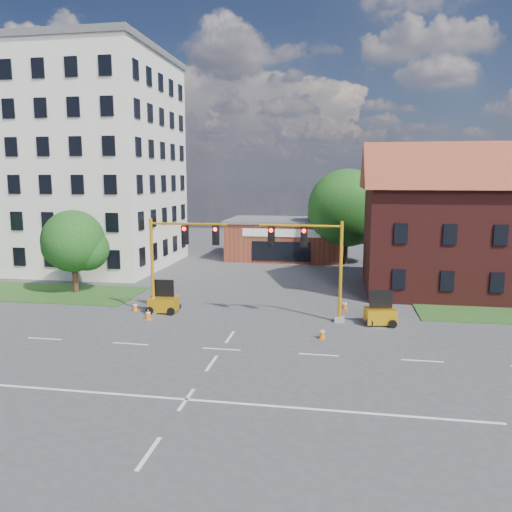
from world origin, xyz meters
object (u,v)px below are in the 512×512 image
signal_mast_west (176,255)px  signal_mast_east (314,258)px  pickup_white (406,283)px  trailer_east (380,314)px  trailer_west (164,303)px

signal_mast_west → signal_mast_east: same height
signal_mast_west → signal_mast_east: (8.71, 0.00, 0.00)m
signal_mast_east → pickup_white: signal_mast_east is taller
signal_mast_west → pickup_white: signal_mast_west is taller
trailer_east → pickup_white: (2.65, 9.19, 0.07)m
signal_mast_east → trailer_east: size_ratio=3.08×
signal_mast_west → pickup_white: 18.18m
signal_mast_east → trailer_east: 5.23m
signal_mast_east → trailer_east: bearing=-1.9°
trailer_east → pickup_white: bearing=63.7°
signal_mast_west → signal_mast_east: 8.71m
pickup_white → signal_mast_west: bearing=142.1°
trailer_west → pickup_white: trailer_west is taller
trailer_west → signal_mast_west: bearing=-18.9°
signal_mast_east → trailer_west: (-9.77, 0.31, -3.27)m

